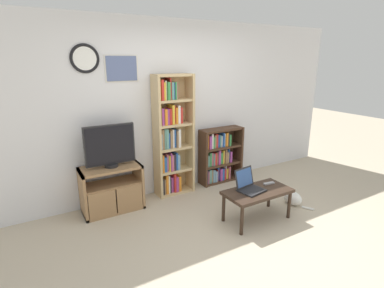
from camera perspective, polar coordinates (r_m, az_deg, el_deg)
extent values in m
plane|color=#BCAD93|center=(3.65, 9.57, -18.25)|extent=(18.00, 18.00, 0.00)
cube|color=silver|center=(4.61, -4.14, 6.68)|extent=(6.52, 0.06, 2.60)
torus|color=black|center=(4.13, -19.75, 15.08)|extent=(0.36, 0.04, 0.36)
cylinder|color=white|center=(4.13, -19.75, 15.08)|extent=(0.30, 0.02, 0.30)
cube|color=silver|center=(4.25, -13.27, 13.83)|extent=(0.46, 0.01, 0.36)
cube|color=slate|center=(4.24, -13.25, 13.83)|extent=(0.42, 0.02, 0.32)
cube|color=#9E754C|center=(4.24, -20.11, -9.03)|extent=(0.04, 0.41, 0.64)
cube|color=#9E754C|center=(4.41, -10.16, -7.28)|extent=(0.04, 0.41, 0.64)
cube|color=#9E754C|center=(4.20, -15.32, -4.42)|extent=(0.81, 0.41, 0.04)
cube|color=#9E754C|center=(4.44, -14.74, -11.71)|extent=(0.81, 0.41, 0.04)
cube|color=#9E754C|center=(4.29, -15.09, -7.39)|extent=(0.74, 0.37, 0.04)
cube|color=#9E754C|center=(4.15, -16.67, -10.97)|extent=(0.35, 0.02, 0.35)
cube|color=#9E754C|center=(4.23, -11.76, -10.05)|extent=(0.35, 0.02, 0.35)
cylinder|color=black|center=(4.18, -15.10, -3.92)|extent=(0.18, 0.18, 0.04)
cube|color=black|center=(4.10, -15.39, -0.12)|extent=(0.66, 0.05, 0.54)
cube|color=black|center=(4.07, -15.28, -0.22)|extent=(0.63, 0.01, 0.50)
cube|color=tan|center=(4.40, -6.69, 1.04)|extent=(0.04, 0.27, 1.83)
cube|color=tan|center=(4.63, -0.45, 1.92)|extent=(0.04, 0.27, 1.83)
cube|color=tan|center=(4.62, -4.19, 1.83)|extent=(0.59, 0.02, 1.83)
cube|color=tan|center=(4.81, -3.30, -8.92)|extent=(0.51, 0.23, 0.04)
cube|color=tan|center=(4.67, -3.37, -4.92)|extent=(0.51, 0.23, 0.04)
cube|color=tan|center=(4.56, -3.45, -0.69)|extent=(0.51, 0.23, 0.04)
cube|color=tan|center=(4.47, -3.52, 3.72)|extent=(0.51, 0.23, 0.04)
cube|color=tan|center=(4.41, -3.60, 8.29)|extent=(0.51, 0.23, 0.04)
cube|color=tan|center=(4.37, -3.69, 12.96)|extent=(0.51, 0.23, 0.04)
cube|color=#232328|center=(4.67, -5.94, -7.90)|extent=(0.04, 0.19, 0.24)
cube|color=#93704C|center=(4.69, -5.58, -7.81)|extent=(0.02, 0.19, 0.24)
cube|color=orange|center=(4.69, -5.18, -7.39)|extent=(0.04, 0.20, 0.30)
cube|color=white|center=(4.71, -4.81, -7.40)|extent=(0.03, 0.19, 0.29)
cube|color=#232328|center=(4.73, -4.50, -7.62)|extent=(0.02, 0.19, 0.24)
cube|color=#9E4293|center=(4.74, -4.18, -7.49)|extent=(0.04, 0.17, 0.24)
cube|color=red|center=(4.74, -3.72, -7.12)|extent=(0.03, 0.20, 0.30)
cube|color=#9E4293|center=(4.77, -3.30, -7.37)|extent=(0.04, 0.20, 0.24)
cube|color=orange|center=(4.78, -2.81, -7.26)|extent=(0.04, 0.21, 0.24)
cube|color=#388947|center=(4.53, -6.21, -3.46)|extent=(0.02, 0.18, 0.29)
cube|color=orange|center=(4.54, -5.91, -3.56)|extent=(0.02, 0.20, 0.27)
cube|color=#2856A8|center=(4.56, -5.47, -3.69)|extent=(0.04, 0.19, 0.23)
cube|color=#B75B70|center=(4.57, -5.06, -3.37)|extent=(0.03, 0.18, 0.27)
cube|color=gold|center=(4.59, -4.71, -3.48)|extent=(0.02, 0.20, 0.25)
cube|color=#9E4293|center=(4.59, -4.42, -3.19)|extent=(0.02, 0.21, 0.29)
cube|color=#B75B70|center=(4.61, -4.14, -3.35)|extent=(0.03, 0.20, 0.25)
cube|color=#232328|center=(4.62, -3.75, -3.27)|extent=(0.03, 0.20, 0.25)
cube|color=#2856A8|center=(4.63, -3.36, -3.08)|extent=(0.03, 0.19, 0.27)
cube|color=#759EB7|center=(4.65, -2.95, -3.21)|extent=(0.04, 0.20, 0.24)
cube|color=#759EB7|center=(4.43, -6.29, 0.55)|extent=(0.02, 0.20, 0.23)
cube|color=#93704C|center=(4.44, -5.94, 1.02)|extent=(0.03, 0.19, 0.30)
cube|color=#5B9389|center=(4.44, -5.60, 1.12)|extent=(0.02, 0.20, 0.31)
cube|color=#5B9389|center=(4.46, -5.20, 1.13)|extent=(0.04, 0.20, 0.30)
cube|color=#2856A8|center=(4.49, -4.80, 0.80)|extent=(0.03, 0.18, 0.23)
cube|color=#93704C|center=(4.50, -4.38, 1.10)|extent=(0.04, 0.18, 0.27)
cube|color=white|center=(4.51, -4.00, 1.20)|extent=(0.02, 0.18, 0.28)
cube|color=#2856A8|center=(4.53, -3.68, 1.24)|extent=(0.03, 0.17, 0.28)
cube|color=#93704C|center=(4.53, -3.28, 1.11)|extent=(0.02, 0.21, 0.25)
cube|color=white|center=(4.54, -2.92, 1.31)|extent=(0.04, 0.21, 0.28)
cube|color=gold|center=(4.35, -6.44, 5.62)|extent=(0.03, 0.17, 0.31)
cube|color=#9E4293|center=(4.37, -5.96, 5.27)|extent=(0.04, 0.18, 0.25)
cube|color=orange|center=(4.38, -5.43, 5.23)|extent=(0.04, 0.20, 0.23)
cube|color=#9E4293|center=(4.41, -4.96, 5.28)|extent=(0.04, 0.17, 0.23)
cube|color=red|center=(4.42, -4.50, 5.36)|extent=(0.03, 0.18, 0.23)
cube|color=gold|center=(4.43, -4.07, 5.71)|extent=(0.03, 0.21, 0.29)
cube|color=red|center=(4.45, -3.74, 5.70)|extent=(0.02, 0.17, 0.27)
cube|color=orange|center=(4.46, -3.35, 5.52)|extent=(0.03, 0.18, 0.24)
cube|color=white|center=(4.48, -2.92, 5.75)|extent=(0.04, 0.18, 0.27)
cube|color=red|center=(4.50, -2.46, 5.59)|extent=(0.04, 0.17, 0.23)
cube|color=gold|center=(4.30, -6.59, 10.31)|extent=(0.03, 0.17, 0.30)
cube|color=red|center=(4.31, -6.11, 10.24)|extent=(0.04, 0.21, 0.29)
cube|color=gold|center=(4.33, -5.68, 10.02)|extent=(0.03, 0.19, 0.25)
cube|color=white|center=(4.34, -5.39, 10.19)|extent=(0.02, 0.17, 0.27)
cube|color=#388947|center=(4.35, -4.91, 10.09)|extent=(0.04, 0.20, 0.25)
cube|color=red|center=(4.37, -4.57, 10.47)|extent=(0.02, 0.19, 0.31)
cube|color=#5B9389|center=(4.38, -4.18, 10.10)|extent=(0.03, 0.20, 0.25)
cube|color=#2856A8|center=(4.40, -3.88, 10.09)|extent=(0.02, 0.17, 0.24)
cube|color=#388947|center=(4.40, -3.58, 10.15)|extent=(0.02, 0.20, 0.25)
cube|color=#B75B70|center=(4.42, -3.36, 10.08)|extent=(0.02, 0.17, 0.23)
cube|color=#472D1E|center=(4.89, 2.10, -2.83)|extent=(0.04, 0.25, 0.93)
cube|color=#472D1E|center=(5.29, 8.71, -1.54)|extent=(0.04, 0.25, 0.93)
cube|color=#472D1E|center=(5.18, 4.78, -1.81)|extent=(0.76, 0.02, 0.93)
cube|color=#472D1E|center=(5.24, 5.41, -6.81)|extent=(0.68, 0.22, 0.04)
cube|color=#472D1E|center=(5.13, 5.49, -3.74)|extent=(0.68, 0.22, 0.04)
cube|color=#472D1E|center=(5.04, 5.58, -0.55)|extent=(0.68, 0.22, 0.04)
cube|color=#472D1E|center=(4.97, 5.68, 2.75)|extent=(0.68, 0.22, 0.04)
cube|color=#2856A8|center=(5.03, 2.38, -6.10)|extent=(0.03, 0.19, 0.23)
cube|color=#B75B70|center=(5.04, 2.66, -6.13)|extent=(0.02, 0.19, 0.22)
cube|color=#5B9389|center=(5.06, 3.01, -5.94)|extent=(0.04, 0.19, 0.24)
cube|color=#93704C|center=(5.08, 3.36, -5.91)|extent=(0.03, 0.18, 0.23)
cube|color=#759EB7|center=(5.10, 3.71, -5.86)|extent=(0.04, 0.19, 0.22)
cube|color=#759EB7|center=(5.13, 4.11, -5.95)|extent=(0.04, 0.20, 0.19)
cube|color=red|center=(5.15, 4.39, -5.80)|extent=(0.02, 0.18, 0.20)
cube|color=#2856A8|center=(5.16, 4.62, -5.52)|extent=(0.03, 0.15, 0.24)
cube|color=#9E4293|center=(5.18, 5.05, -5.59)|extent=(0.04, 0.20, 0.22)
cube|color=#2856A8|center=(5.21, 5.45, -5.54)|extent=(0.04, 0.18, 0.21)
cube|color=red|center=(5.23, 5.82, -5.54)|extent=(0.03, 0.19, 0.19)
cube|color=white|center=(5.24, 6.01, -5.21)|extent=(0.02, 0.16, 0.24)
cube|color=gold|center=(5.27, 6.29, -5.40)|extent=(0.03, 0.16, 0.19)
cube|color=#B75B70|center=(5.28, 6.65, -5.18)|extent=(0.02, 0.19, 0.22)
cube|color=#93704C|center=(4.92, 2.40, -2.81)|extent=(0.02, 0.19, 0.25)
cube|color=#5B9389|center=(4.95, 2.70, -3.09)|extent=(0.03, 0.18, 0.19)
cube|color=#388947|center=(4.96, 3.06, -2.78)|extent=(0.03, 0.19, 0.23)
cube|color=#B75B70|center=(4.98, 3.42, -2.74)|extent=(0.04, 0.17, 0.22)
cube|color=#5B9389|center=(5.00, 3.76, -2.77)|extent=(0.02, 0.20, 0.21)
cube|color=red|center=(5.02, 4.05, -2.67)|extent=(0.04, 0.18, 0.22)
cube|color=#93704C|center=(5.04, 4.38, -2.56)|extent=(0.03, 0.16, 0.22)
cube|color=#9E4293|center=(5.05, 4.77, -2.34)|extent=(0.04, 0.19, 0.25)
cube|color=#388947|center=(5.09, 5.15, -2.55)|extent=(0.04, 0.17, 0.19)
cube|color=gold|center=(5.10, 5.51, -2.27)|extent=(0.02, 0.18, 0.24)
cube|color=#B75B70|center=(5.12, 5.69, -2.36)|extent=(0.02, 0.16, 0.21)
cube|color=#93704C|center=(5.12, 5.96, -2.14)|extent=(0.03, 0.19, 0.24)
cube|color=#93704C|center=(5.15, 6.27, -2.38)|extent=(0.04, 0.20, 0.19)
cube|color=#2856A8|center=(5.17, 6.55, -2.03)|extent=(0.02, 0.16, 0.24)
cube|color=#9E4293|center=(5.19, 6.89, -2.26)|extent=(0.04, 0.19, 0.19)
cube|color=orange|center=(4.84, 2.51, 0.51)|extent=(0.04, 0.17, 0.24)
cube|color=#9E4293|center=(4.86, 3.01, 0.45)|extent=(0.04, 0.20, 0.22)
cube|color=white|center=(4.89, 3.40, 0.67)|extent=(0.03, 0.18, 0.24)
cube|color=#388947|center=(4.91, 3.70, 0.40)|extent=(0.02, 0.19, 0.19)
cube|color=#93704C|center=(4.92, 3.95, 0.60)|extent=(0.03, 0.18, 0.22)
cube|color=red|center=(4.94, 4.27, 0.75)|extent=(0.04, 0.17, 0.23)
cube|color=#2856A8|center=(4.97, 4.63, 0.68)|extent=(0.04, 0.16, 0.21)
cube|color=#5B9389|center=(4.99, 4.97, 0.72)|extent=(0.02, 0.16, 0.21)
cube|color=white|center=(5.00, 5.20, 0.65)|extent=(0.02, 0.17, 0.19)
cube|color=#2856A8|center=(5.00, 5.50, 0.95)|extent=(0.03, 0.20, 0.24)
cube|color=white|center=(5.03, 5.74, 0.92)|extent=(0.03, 0.16, 0.22)
cube|color=orange|center=(5.05, 6.14, 1.03)|extent=(0.04, 0.19, 0.23)
cube|color=#232328|center=(5.07, 6.44, 1.04)|extent=(0.03, 0.18, 0.22)
cube|color=#388947|center=(5.09, 6.74, 0.89)|extent=(0.03, 0.19, 0.19)
cube|color=#332319|center=(3.98, 12.39, -8.88)|extent=(0.88, 0.45, 0.04)
cylinder|color=#332319|center=(3.72, 9.46, -14.20)|extent=(0.04, 0.04, 0.37)
cylinder|color=#332319|center=(4.22, 18.01, -10.96)|extent=(0.04, 0.04, 0.37)
cylinder|color=#332319|center=(3.97, 6.03, -11.99)|extent=(0.04, 0.04, 0.37)
cylinder|color=#332319|center=(4.44, 14.48, -9.26)|extent=(0.04, 0.04, 0.37)
cube|color=#232326|center=(3.93, 11.28, -8.66)|extent=(0.35, 0.30, 0.02)
cube|color=black|center=(3.93, 11.29, -8.51)|extent=(0.30, 0.22, 0.00)
cube|color=#232326|center=(3.95, 9.90, -6.28)|extent=(0.32, 0.12, 0.25)
cube|color=#335699|center=(3.95, 9.97, -6.30)|extent=(0.28, 0.10, 0.21)
cube|color=#99999E|center=(4.19, 14.42, -7.27)|extent=(0.16, 0.06, 0.02)
ellipsoid|color=white|center=(4.63, 18.66, -9.75)|extent=(0.21, 0.29, 0.20)
ellipsoid|color=slate|center=(4.68, 17.63, -9.57)|extent=(0.10, 0.08, 0.11)
sphere|color=white|center=(4.63, 17.97, -8.52)|extent=(0.10, 0.10, 0.10)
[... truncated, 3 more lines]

